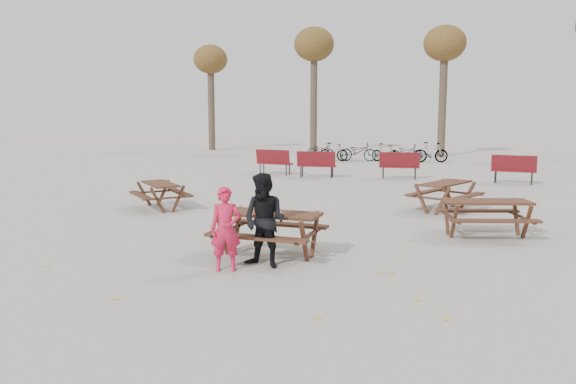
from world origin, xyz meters
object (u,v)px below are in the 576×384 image
(main_picnic_table, at_px, (269,223))
(picnic_table_north, at_px, (161,196))
(soda_bottle, at_px, (266,210))
(child, at_px, (226,229))
(picnic_table_far, at_px, (445,196))
(adult, at_px, (265,220))
(food_tray, at_px, (276,213))
(picnic_table_east, at_px, (486,218))

(main_picnic_table, distance_m, picnic_table_north, 5.73)
(soda_bottle, height_order, child, child)
(child, height_order, picnic_table_far, child)
(main_picnic_table, relative_size, picnic_table_north, 1.14)
(adult, distance_m, picnic_table_far, 6.92)
(food_tray, distance_m, picnic_table_far, 6.37)
(food_tray, bearing_deg, soda_bottle, -149.73)
(child, bearing_deg, picnic_table_north, 108.39)
(picnic_table_east, bearing_deg, food_tray, -156.77)
(food_tray, height_order, child, child)
(child, xyz_separation_m, picnic_table_north, (-4.17, 4.69, -0.33))
(main_picnic_table, relative_size, child, 1.33)
(main_picnic_table, height_order, picnic_table_far, main_picnic_table)
(food_tray, xyz_separation_m, picnic_table_far, (2.42, 5.87, -0.42))
(picnic_table_east, relative_size, picnic_table_far, 1.01)
(food_tray, xyz_separation_m, picnic_table_north, (-4.64, 3.67, -0.45))
(soda_bottle, bearing_deg, adult, -71.26)
(main_picnic_table, height_order, child, child)
(child, relative_size, picnic_table_east, 0.78)
(food_tray, height_order, picnic_table_far, food_tray)
(picnic_table_far, bearing_deg, soda_bottle, 179.25)
(adult, relative_size, picnic_table_north, 0.97)
(child, relative_size, picnic_table_far, 0.79)
(child, distance_m, adult, 0.65)
(picnic_table_north, bearing_deg, adult, -0.81)
(picnic_table_east, bearing_deg, adult, -151.22)
(soda_bottle, bearing_deg, main_picnic_table, 98.06)
(main_picnic_table, distance_m, adult, 0.76)
(food_tray, bearing_deg, main_picnic_table, 150.12)
(picnic_table_east, distance_m, picnic_table_north, 8.08)
(main_picnic_table, xyz_separation_m, child, (-0.30, -1.11, 0.09))
(soda_bottle, distance_m, child, 1.00)
(picnic_table_north, height_order, picnic_table_far, picnic_table_far)
(picnic_table_far, bearing_deg, main_picnic_table, 178.38)
(soda_bottle, xyz_separation_m, picnic_table_north, (-4.49, 3.76, -0.51))
(child, relative_size, picnic_table_north, 0.85)
(picnic_table_east, bearing_deg, picnic_table_north, 157.16)
(food_tray, relative_size, picnic_table_north, 0.11)
(adult, xyz_separation_m, picnic_table_far, (2.38, 6.48, -0.40))
(child, bearing_deg, picnic_table_far, 44.00)
(child, bearing_deg, adult, 15.53)
(picnic_table_north, bearing_deg, food_tray, 3.31)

